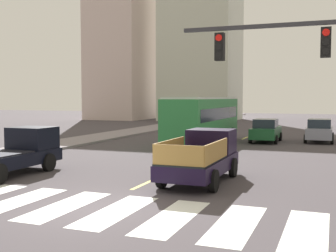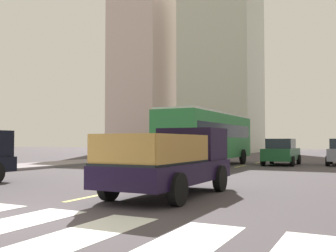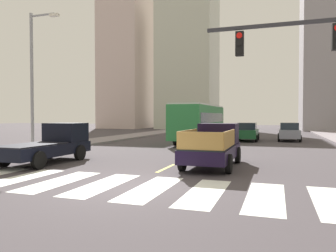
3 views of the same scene
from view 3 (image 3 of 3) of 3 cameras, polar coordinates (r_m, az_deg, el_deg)
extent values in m
plane|color=#433D41|center=(10.95, -7.30, -10.53)|extent=(160.00, 160.00, 0.00)
cube|color=gray|center=(31.87, -10.96, -2.35)|extent=(3.51, 110.00, 0.15)
cube|color=white|center=(13.44, -24.58, -8.36)|extent=(1.06, 3.87, 0.01)
cube|color=white|center=(12.32, -18.54, -9.21)|extent=(1.06, 3.87, 0.01)
cube|color=white|center=(11.36, -11.35, -10.08)|extent=(1.06, 3.87, 0.01)
cube|color=white|center=(10.60, -2.94, -10.90)|extent=(1.06, 3.87, 0.01)
cube|color=white|center=(10.10, 6.56, -11.54)|extent=(1.06, 3.87, 0.01)
cube|color=white|center=(9.90, 16.78, -11.89)|extent=(1.06, 3.87, 0.01)
cube|color=white|center=(10.00, 27.13, -11.87)|extent=(1.06, 3.87, 0.01)
cube|color=#D5CE50|center=(14.59, -0.33, -7.42)|extent=(0.16, 2.40, 0.01)
cube|color=#D5CE50|center=(19.34, 4.52, -5.17)|extent=(0.16, 2.40, 0.01)
cube|color=#D5CE50|center=(24.19, 7.43, -3.79)|extent=(0.16, 2.40, 0.01)
cube|color=#D5CE50|center=(29.09, 9.36, -2.87)|extent=(0.16, 2.40, 0.01)
cube|color=#D5CE50|center=(34.02, 10.73, -2.22)|extent=(0.16, 2.40, 0.01)
cube|color=#D5CE50|center=(38.97, 11.75, -1.73)|extent=(0.16, 2.40, 0.01)
cube|color=#D5CE50|center=(43.93, 12.54, -1.35)|extent=(0.16, 2.40, 0.01)
cube|color=#D5CE50|center=(48.90, 13.17, -1.05)|extent=(0.16, 2.40, 0.01)
cube|color=black|center=(15.03, 7.80, -4.56)|extent=(1.96, 5.20, 0.56)
cube|color=black|center=(16.63, 8.92, -1.27)|extent=(1.84, 1.60, 1.00)
cube|color=#19232D|center=(17.06, 9.17, -0.59)|extent=(1.72, 0.08, 0.56)
cube|color=black|center=(14.07, 7.07, -3.72)|extent=(1.84, 3.30, 0.06)
cylinder|color=black|center=(16.78, 5.51, -4.86)|extent=(0.22, 0.80, 0.80)
cylinder|color=black|center=(16.45, 12.19, -5.02)|extent=(0.22, 0.80, 0.80)
cylinder|color=black|center=(13.78, 2.52, -6.29)|extent=(0.22, 0.80, 0.80)
cylinder|color=black|center=(13.38, 10.67, -6.56)|extent=(0.22, 0.80, 0.80)
cube|color=olive|center=(14.25, 3.52, -2.11)|extent=(0.06, 3.17, 0.70)
cube|color=olive|center=(13.89, 10.72, -2.23)|extent=(0.06, 3.17, 0.70)
cube|color=olive|center=(12.50, 5.61, -2.65)|extent=(1.80, 0.06, 0.70)
cube|color=black|center=(17.08, -20.92, -3.91)|extent=(1.96, 5.20, 0.56)
cube|color=black|center=(18.36, -17.56, -1.05)|extent=(1.84, 1.60, 1.00)
cube|color=#19232D|center=(18.71, -16.77, -0.44)|extent=(1.72, 0.08, 0.56)
cube|color=black|center=(16.33, -23.07, -3.09)|extent=(1.84, 3.30, 0.06)
cylinder|color=black|center=(18.92, -20.19, -4.21)|extent=(0.22, 0.80, 0.80)
cylinder|color=black|center=(17.76, -15.24, -4.55)|extent=(0.22, 0.80, 0.80)
cylinder|color=black|center=(16.63, -26.98, -5.10)|extent=(0.22, 0.80, 0.80)
cylinder|color=black|center=(15.29, -21.82, -5.62)|extent=(0.22, 0.80, 0.80)
cube|color=#297A3D|center=(28.53, 5.55, 0.76)|extent=(2.50, 10.80, 2.70)
cube|color=#19232D|center=(28.52, 5.55, 1.47)|extent=(2.52, 9.94, 0.80)
cube|color=silver|center=(28.54, 5.55, 3.60)|extent=(2.40, 10.37, 0.12)
cylinder|color=black|center=(32.12, 4.73, -1.54)|extent=(0.22, 1.00, 1.00)
cylinder|color=black|center=(31.61, 9.13, -1.61)|extent=(0.22, 1.00, 1.00)
cylinder|color=black|center=(26.05, 1.36, -2.29)|extent=(0.22, 1.00, 1.00)
cylinder|color=black|center=(25.42, 6.76, -2.40)|extent=(0.22, 1.00, 1.00)
cube|color=gray|center=(32.61, 20.55, -1.24)|extent=(1.80, 4.40, 0.76)
cube|color=#1E2833|center=(32.43, 20.57, -0.02)|extent=(1.58, 2.11, 0.64)
cylinder|color=black|center=(33.97, 18.95, -1.75)|extent=(0.22, 0.64, 0.64)
cylinder|color=black|center=(34.03, 21.99, -1.78)|extent=(0.22, 0.64, 0.64)
cylinder|color=black|center=(31.25, 18.97, -2.05)|extent=(0.22, 0.64, 0.64)
cylinder|color=black|center=(31.31, 22.27, -2.07)|extent=(0.22, 0.64, 0.64)
cube|color=#1B552D|center=(31.30, 13.81, -1.30)|extent=(1.80, 4.40, 0.76)
cube|color=#1E2833|center=(31.13, 13.80, -0.03)|extent=(1.58, 2.11, 0.64)
cylinder|color=black|center=(32.77, 12.44, -1.82)|extent=(0.22, 0.64, 0.64)
cylinder|color=black|center=(32.62, 15.59, -1.86)|extent=(0.22, 0.64, 0.64)
cylinder|color=black|center=(30.06, 11.87, -2.13)|extent=(0.22, 0.64, 0.64)
cylinder|color=black|center=(29.90, 15.30, -2.18)|extent=(0.22, 0.64, 0.64)
cube|color=#2D2D33|center=(12.05, 25.76, 16.36)|extent=(7.60, 0.12, 0.12)
cube|color=black|center=(11.91, 12.51, 13.95)|extent=(0.28, 0.24, 0.84)
cylinder|color=red|center=(11.84, 12.45, 15.31)|extent=(0.20, 0.04, 0.20)
cylinder|color=black|center=(11.78, 12.44, 14.08)|extent=(0.20, 0.04, 0.20)
cylinder|color=black|center=(11.73, 12.43, 12.84)|extent=(0.20, 0.04, 0.20)
cylinder|color=gray|center=(23.04, -22.85, 7.01)|extent=(0.20, 0.20, 9.00)
cube|color=gray|center=(23.27, -21.24, 17.77)|extent=(1.80, 0.10, 0.10)
cube|color=silver|center=(22.70, -19.40, 17.95)|extent=(0.60, 0.28, 0.16)
cube|color=#9A959B|center=(60.41, 26.76, 12.23)|extent=(8.98, 11.11, 27.06)
cube|color=beige|center=(66.77, -7.08, 11.83)|extent=(8.18, 11.38, 28.11)
cube|color=beige|center=(62.74, 3.58, 11.48)|extent=(10.19, 10.22, 25.92)
camera|label=1|loc=(2.67, 144.65, 20.44)|focal=46.32mm
camera|label=2|loc=(5.10, 43.19, -7.57)|focal=42.10mm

